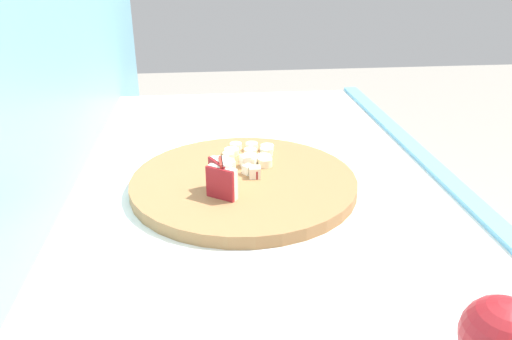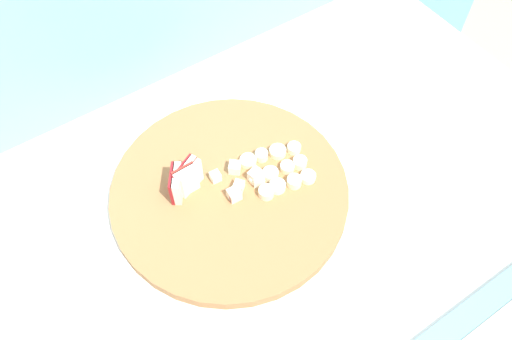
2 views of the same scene
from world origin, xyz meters
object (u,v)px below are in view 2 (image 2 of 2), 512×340
at_px(apple_wedge_fan, 184,180).
at_px(apple_dice_pile, 242,181).
at_px(banana_slice_rows, 278,170).
at_px(cutting_board, 230,192).

relative_size(apple_wedge_fan, apple_dice_pile, 0.90).
xyz_separation_m(apple_wedge_fan, apple_dice_pile, (0.08, -0.04, -0.02)).
bearing_deg(apple_dice_pile, banana_slice_rows, -12.67).
height_order(cutting_board, banana_slice_rows, banana_slice_rows).
bearing_deg(banana_slice_rows, apple_dice_pile, 167.33).
distance_m(apple_dice_pile, banana_slice_rows, 0.07).
xyz_separation_m(cutting_board, apple_dice_pile, (0.02, -0.00, 0.02)).
xyz_separation_m(apple_dice_pile, banana_slice_rows, (0.07, -0.01, -0.00)).
relative_size(apple_wedge_fan, banana_slice_rows, 0.60).
distance_m(cutting_board, apple_wedge_fan, 0.08).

